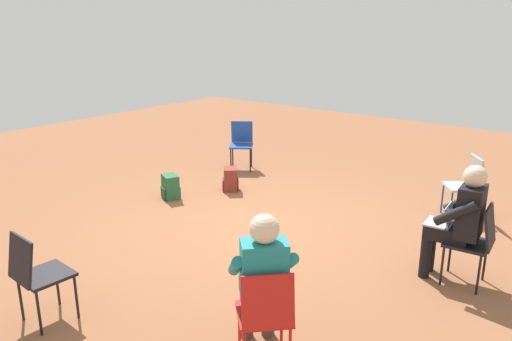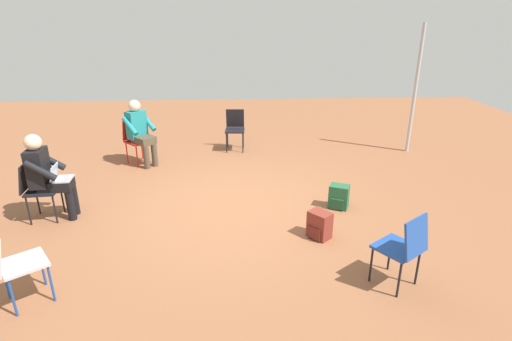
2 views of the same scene
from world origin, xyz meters
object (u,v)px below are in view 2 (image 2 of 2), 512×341
at_px(person_in_teal, 140,129).
at_px(chair_south, 36,187).
at_px(person_with_laptop, 47,173).
at_px(chair_southeast, 14,261).
at_px(backpack_near_laptop_user, 339,198).
at_px(backpack_by_empty_chair, 319,226).
at_px(chair_northeast, 404,246).
at_px(chair_southwest, 136,138).
at_px(chair_west, 235,127).

bearing_deg(person_in_teal, chair_south, 20.26).
xyz_separation_m(person_with_laptop, person_in_teal, (-2.16, 0.80, 0.00)).
height_order(person_with_laptop, person_in_teal, same).
height_order(chair_southeast, backpack_near_laptop_user, chair_southeast).
bearing_deg(person_with_laptop, backpack_by_empty_chair, 73.53).
bearing_deg(person_in_teal, chair_southeast, 38.86).
distance_m(chair_northeast, chair_southwest, 5.43).
distance_m(chair_southeast, backpack_by_empty_chair, 3.42).
xyz_separation_m(chair_west, chair_southwest, (0.72, -1.91, 0.00)).
relative_size(chair_west, person_with_laptop, 0.69).
distance_m(person_in_teal, backpack_near_laptop_user, 3.94).
relative_size(chair_northeast, chair_southwest, 1.00).
height_order(chair_west, backpack_near_laptop_user, chair_west).
height_order(chair_west, person_in_teal, person_in_teal).
bearing_deg(chair_southeast, backpack_near_laptop_user, 80.73).
height_order(chair_southwest, person_in_teal, person_in_teal).
bearing_deg(chair_southeast, backpack_by_empty_chair, 71.88).
bearing_deg(backpack_near_laptop_user, person_with_laptop, -88.68).
bearing_deg(chair_south, chair_west, 132.50).
bearing_deg(chair_west, person_with_laptop, 52.35).
relative_size(chair_northeast, backpack_by_empty_chair, 2.36).
height_order(chair_northeast, person_with_laptop, person_with_laptop).
bearing_deg(chair_southwest, chair_southeast, 40.67).
distance_m(person_with_laptop, person_in_teal, 2.31).
bearing_deg(backpack_by_empty_chair, chair_northeast, 31.56).
relative_size(person_in_teal, backpack_by_empty_chair, 3.44).
bearing_deg(chair_northeast, backpack_by_empty_chair, 86.24).
bearing_deg(backpack_near_laptop_user, chair_southwest, -122.48).
xyz_separation_m(chair_south, chair_northeast, (1.76, 4.46, 0.00)).
bearing_deg(backpack_by_empty_chair, chair_southwest, -135.44).
distance_m(person_in_teal, backpack_by_empty_chair, 4.10).
height_order(person_with_laptop, backpack_by_empty_chair, person_with_laptop).
bearing_deg(chair_southeast, chair_south, 161.27).
height_order(chair_southeast, person_in_teal, person_in_teal).
bearing_deg(chair_south, chair_southwest, 154.74).
bearing_deg(backpack_near_laptop_user, chair_northeast, 5.44).
bearing_deg(chair_northeast, person_in_teal, 96.21).
height_order(chair_south, chair_west, same).
xyz_separation_m(chair_southeast, person_in_teal, (-3.99, 0.37, 0.20)).
bearing_deg(chair_southeast, chair_northeast, 53.88).
bearing_deg(backpack_by_empty_chair, chair_south, -100.72).
height_order(chair_southeast, backpack_by_empty_chair, chair_southeast).
xyz_separation_m(chair_southeast, chair_northeast, (-0.05, 3.86, 0.00)).
distance_m(chair_south, backpack_near_laptop_user, 4.29).
bearing_deg(chair_south, backpack_near_laptop_user, 86.43).
height_order(chair_west, backpack_by_empty_chair, chair_west).
xyz_separation_m(chair_south, backpack_by_empty_chair, (0.72, 3.82, -0.34)).
relative_size(chair_southeast, backpack_near_laptop_user, 2.36).
bearing_deg(person_with_laptop, chair_south, -90.00).
height_order(chair_south, person_in_teal, person_in_teal).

